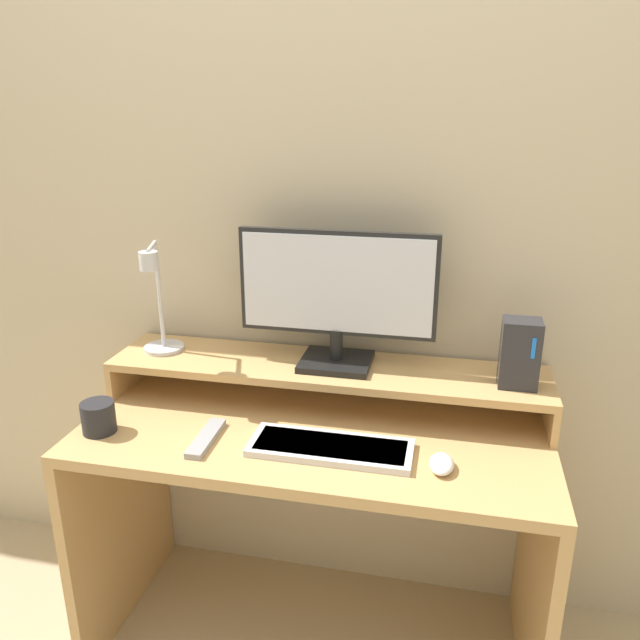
% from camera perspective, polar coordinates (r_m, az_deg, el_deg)
% --- Properties ---
extents(wall_back, '(6.00, 0.05, 2.50)m').
position_cam_1_polar(wall_back, '(1.81, 1.67, 10.40)').
color(wall_back, beige).
rests_on(wall_back, ground_plane).
extents(desk, '(1.24, 0.57, 0.71)m').
position_cam_1_polar(desk, '(1.79, -0.57, -15.48)').
color(desk, tan).
rests_on(desk, ground_plane).
extents(monitor_shelf, '(1.24, 0.26, 0.12)m').
position_cam_1_polar(monitor_shelf, '(1.77, 0.52, -4.65)').
color(monitor_shelf, tan).
rests_on(monitor_shelf, desk).
extents(monitor, '(0.55, 0.18, 0.38)m').
position_cam_1_polar(monitor, '(1.70, 1.55, 2.37)').
color(monitor, black).
rests_on(monitor, monitor_shelf).
extents(desk_lamp, '(0.12, 0.20, 0.33)m').
position_cam_1_polar(desk_lamp, '(1.84, -14.60, 1.12)').
color(desk_lamp, silver).
rests_on(desk_lamp, monitor_shelf).
extents(router_dock, '(0.10, 0.08, 0.18)m').
position_cam_1_polar(router_dock, '(1.68, 17.79, -2.92)').
color(router_dock, '#28282D').
rests_on(router_dock, monitor_shelf).
extents(keyboard, '(0.41, 0.15, 0.02)m').
position_cam_1_polar(keyboard, '(1.58, 0.97, -11.57)').
color(keyboard, silver).
rests_on(keyboard, desk).
extents(mouse, '(0.06, 0.09, 0.03)m').
position_cam_1_polar(mouse, '(1.53, 11.05, -12.78)').
color(mouse, white).
rests_on(mouse, desk).
extents(remote_control, '(0.05, 0.19, 0.02)m').
position_cam_1_polar(remote_control, '(1.64, -10.38, -10.58)').
color(remote_control, '#99999E').
rests_on(remote_control, desk).
extents(mug, '(0.09, 0.09, 0.08)m').
position_cam_1_polar(mug, '(1.74, -19.60, -8.38)').
color(mug, '#232328').
rests_on(mug, desk).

